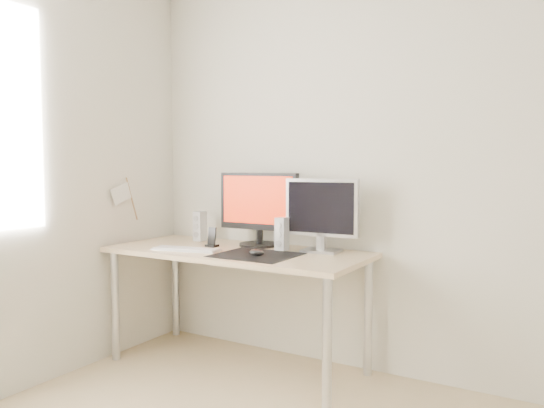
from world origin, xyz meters
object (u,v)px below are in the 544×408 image
at_px(speaker_left, 200,226).
at_px(desk, 237,262).
at_px(main_monitor, 259,206).
at_px(second_monitor, 322,212).
at_px(mouse, 256,253).
at_px(phone_dock, 212,241).
at_px(speaker_right, 282,234).
at_px(keyboard, 186,249).

bearing_deg(speaker_left, desk, -24.04).
distance_m(main_monitor, second_monitor, 0.44).
distance_m(mouse, phone_dock, 0.46).
xyz_separation_m(main_monitor, speaker_left, (-0.47, -0.01, -0.15)).
height_order(mouse, speaker_left, speaker_left).
relative_size(speaker_right, keyboard, 0.46).
bearing_deg(mouse, second_monitor, 52.04).
height_order(desk, second_monitor, second_monitor).
bearing_deg(speaker_right, mouse, -94.81).
xyz_separation_m(desk, speaker_left, (-0.44, 0.19, 0.18)).
xyz_separation_m(main_monitor, phone_dock, (-0.24, -0.18, -0.22)).
bearing_deg(phone_dock, mouse, -19.80).
distance_m(desk, speaker_right, 0.33).
height_order(speaker_left, phone_dock, speaker_left).
relative_size(main_monitor, keyboard, 1.27).
height_order(mouse, desk, mouse).
distance_m(mouse, main_monitor, 0.45).
xyz_separation_m(mouse, speaker_right, (0.02, 0.25, 0.08)).
xyz_separation_m(main_monitor, keyboard, (-0.28, -0.38, -0.25)).
distance_m(keyboard, phone_dock, 0.21).
relative_size(speaker_right, phone_dock, 1.61).
bearing_deg(second_monitor, speaker_left, 179.77).
distance_m(desk, second_monitor, 0.61).
distance_m(speaker_right, keyboard, 0.59).
xyz_separation_m(speaker_left, keyboard, (0.19, -0.37, -0.09)).
relative_size(mouse, keyboard, 0.23).
bearing_deg(keyboard, mouse, 5.27).
distance_m(second_monitor, speaker_right, 0.28).
bearing_deg(phone_dock, second_monitor, 13.89).
height_order(second_monitor, speaker_right, second_monitor).
bearing_deg(speaker_right, phone_dock, -167.63).
bearing_deg(mouse, desk, 149.71).
bearing_deg(keyboard, speaker_right, 30.88).
height_order(desk, speaker_right, speaker_right).
height_order(mouse, second_monitor, second_monitor).
xyz_separation_m(mouse, keyboard, (-0.48, -0.04, -0.01)).
xyz_separation_m(second_monitor, speaker_right, (-0.23, -0.07, -0.14)).
xyz_separation_m(second_monitor, speaker_left, (-0.91, 0.00, -0.14)).
bearing_deg(mouse, phone_dock, 160.20).
xyz_separation_m(mouse, second_monitor, (0.25, 0.32, 0.22)).
xyz_separation_m(desk, main_monitor, (0.04, 0.20, 0.33)).
bearing_deg(speaker_left, mouse, -26.26).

